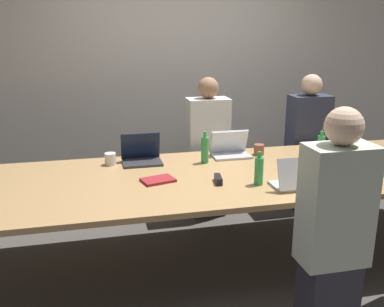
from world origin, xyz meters
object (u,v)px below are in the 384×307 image
laptop_far_midleft (141,154)px  cup_far_midleft (110,159)px  laptop_far_right (339,143)px  stapler (218,179)px  person_far_right (307,145)px  person_far_center (208,150)px  bottle_far_right (321,146)px  person_near_midright (334,227)px  cup_far_center (259,150)px  bottle_near_midright (259,170)px  bottle_far_center (205,149)px  laptop_far_center (230,149)px  laptop_near_midright (298,179)px

laptop_far_midleft → cup_far_midleft: (-0.26, -0.01, -0.02)m
laptop_far_right → stapler: (-1.35, -0.60, -0.05)m
person_far_right → person_far_center: size_ratio=1.01×
cup_far_midleft → bottle_far_right: (1.81, -0.19, 0.05)m
person_far_center → person_near_midright: person_near_midright is taller
bottle_far_right → cup_far_center: size_ratio=2.47×
person_far_right → bottle_near_midright: size_ratio=5.67×
laptop_far_right → person_far_right: person_far_right is taller
cup_far_center → bottle_far_center: bottle_far_center is taller
bottle_far_center → person_far_center: bearing=72.5°
bottle_far_right → bottle_far_center: (-1.03, 0.07, 0.02)m
cup_far_center → laptop_far_midleft: bearing=179.2°
cup_far_midleft → laptop_far_right: (2.09, -0.02, 0.02)m
cup_far_midleft → person_far_right: (2.01, 0.42, -0.11)m
person_near_midright → laptop_far_center: bearing=-82.3°
person_far_right → laptop_near_midright: size_ratio=4.09×
bottle_near_midright → bottle_far_center: bearing=112.0°
cup_far_center → person_near_midright: person_near_midright is taller
bottle_far_center → stapler: 0.51m
laptop_far_midleft → stapler: size_ratio=2.12×
cup_far_center → laptop_near_midright: 0.86m
laptop_far_center → bottle_far_center: bearing=-151.2°
person_near_midright → stapler: size_ratio=9.04×
bottle_far_center → cup_far_center: bearing=13.0°
cup_far_midleft → laptop_far_center: bearing=1.3°
person_far_right → stapler: person_far_right is taller
laptop_near_midright → person_near_midright: 0.53m
person_far_right → person_near_midright: person_near_midright is taller
laptop_far_right → laptop_near_midright: laptop_far_right is taller
bottle_far_right → person_far_center: bearing=142.3°
laptop_far_midleft → stapler: (0.49, -0.63, -0.05)m
bottle_near_midright → stapler: 0.30m
cup_far_center → person_near_midright: size_ratio=0.07×
person_near_midright → person_far_right: bearing=-113.2°
person_far_right → person_near_midright: (-0.77, -1.80, 0.01)m
person_far_center → person_near_midright: (0.28, -1.84, 0.01)m
cup_far_midleft → laptop_far_right: bearing=-0.6°
laptop_far_right → laptop_far_center: laptop_far_right is taller
person_far_right → cup_far_center: person_far_right is taller
laptop_far_right → person_far_right: size_ratio=0.25×
cup_far_midleft → person_far_center: bearing=25.7°
person_near_midright → bottle_near_midright: bearing=-71.5°
cup_far_center → bottle_near_midright: size_ratio=0.39×
laptop_far_right → person_far_center: size_ratio=0.26×
cup_far_midleft → person_far_right: 2.06m
laptop_far_center → person_far_center: (-0.09, 0.44, -0.13)m
cup_far_center → cup_far_midleft: bearing=179.9°
laptop_far_right → person_far_center: 1.24m
laptop_far_right → bottle_far_center: 1.32m
laptop_far_center → bottle_near_midright: 0.75m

